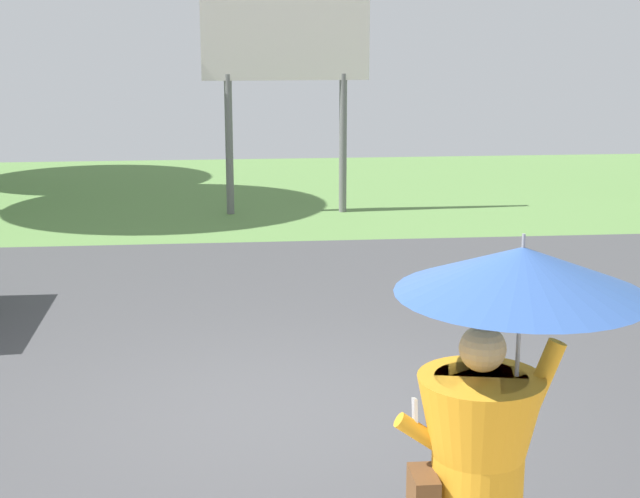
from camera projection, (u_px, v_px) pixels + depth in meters
The scene contains 3 objects.
ground_plane at pixel (269, 310), 10.54m from camera, with size 40.00×22.00×0.20m.
monk_pedestrian at pixel (489, 432), 4.56m from camera, with size 1.17×1.17×2.13m.
roadside_billboard at pixel (286, 51), 14.88m from camera, with size 2.60×0.12×3.50m.
Camera 1 is at (-0.39, -7.14, 3.09)m, focal length 54.18 mm.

